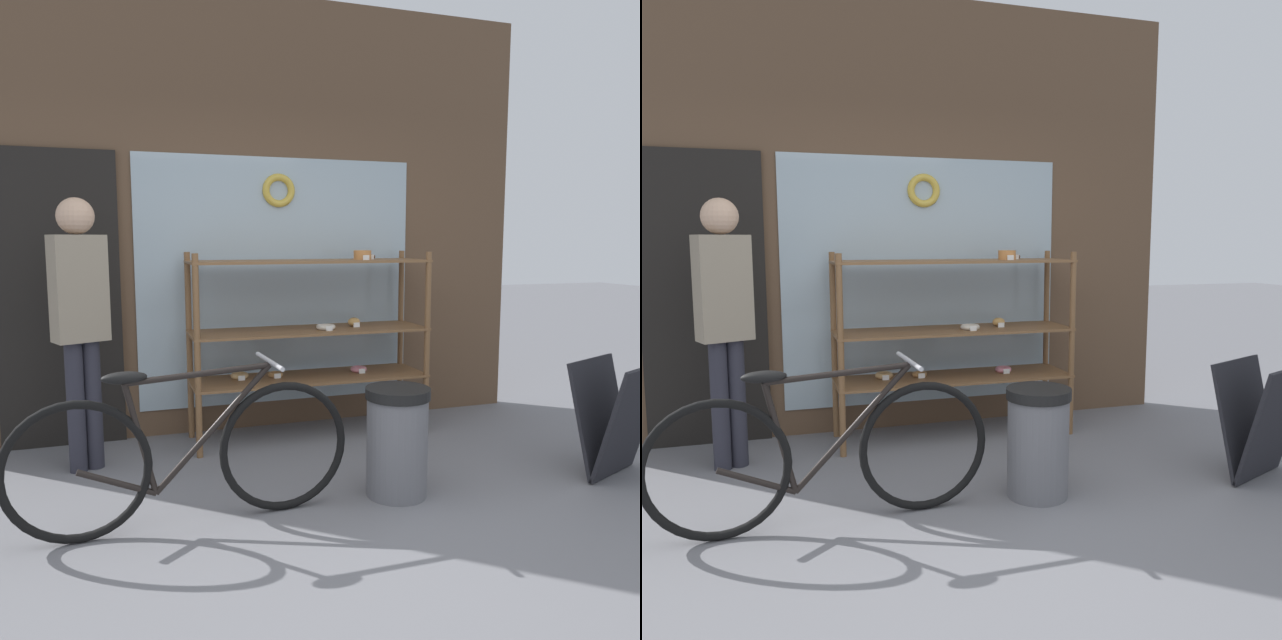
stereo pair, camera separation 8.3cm
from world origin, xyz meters
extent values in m
plane|color=slate|center=(0.00, 0.00, 0.00)|extent=(30.00, 30.00, 0.00)
cube|color=brown|center=(0.00, 2.33, 1.64)|extent=(4.48, 0.08, 3.28)
cube|color=#A3B7C1|center=(0.20, 2.28, 1.15)|extent=(2.16, 0.02, 1.90)
cube|color=black|center=(-1.40, 2.27, 1.05)|extent=(0.84, 0.03, 2.10)
torus|color=gold|center=(0.20, 2.26, 1.85)|extent=(0.26, 0.06, 0.26)
cylinder|color=brown|center=(-0.52, 1.70, 0.69)|extent=(0.04, 0.04, 1.39)
cylinder|color=brown|center=(1.20, 1.70, 0.69)|extent=(0.04, 0.04, 1.39)
cylinder|color=brown|center=(-0.52, 2.17, 0.69)|extent=(0.04, 0.04, 1.39)
cylinder|color=brown|center=(1.20, 2.17, 0.69)|extent=(0.04, 0.04, 1.39)
cube|color=brown|center=(0.34, 1.93, 0.45)|extent=(1.76, 0.50, 0.02)
cube|color=brown|center=(0.34, 1.93, 0.81)|extent=(1.76, 0.50, 0.02)
cube|color=brown|center=(0.34, 1.93, 1.32)|extent=(1.76, 0.50, 0.02)
torus|color=beige|center=(0.45, 1.88, 0.83)|extent=(0.14, 0.14, 0.04)
cube|color=white|center=(0.45, 1.80, 0.83)|extent=(0.05, 0.00, 0.04)
torus|color=pink|center=(0.75, 1.97, 0.48)|extent=(0.13, 0.13, 0.04)
cube|color=white|center=(0.75, 1.90, 0.48)|extent=(0.05, 0.00, 0.04)
torus|color=tan|center=(-0.17, 2.03, 0.48)|extent=(0.13, 0.13, 0.04)
cube|color=white|center=(-0.17, 1.95, 0.48)|extent=(0.05, 0.00, 0.04)
cylinder|color=#C67F42|center=(0.75, 1.90, 1.36)|extent=(0.13, 0.13, 0.07)
cube|color=white|center=(0.75, 1.82, 1.35)|extent=(0.05, 0.00, 0.04)
ellipsoid|color=tan|center=(0.71, 1.97, 0.85)|extent=(0.10, 0.08, 0.07)
cube|color=white|center=(0.71, 1.91, 0.83)|extent=(0.05, 0.00, 0.04)
torus|color=#B27A42|center=(0.09, 2.00, 0.47)|extent=(0.12, 0.12, 0.03)
cube|color=white|center=(0.09, 1.94, 0.48)|extent=(0.05, 0.00, 0.04)
torus|color=#4C2D1E|center=(0.84, 2.02, 1.35)|extent=(0.12, 0.12, 0.04)
cube|color=white|center=(0.84, 1.95, 1.35)|extent=(0.05, 0.00, 0.04)
torus|color=black|center=(-1.24, 0.67, 0.36)|extent=(0.72, 0.08, 0.72)
torus|color=black|center=(-0.18, 0.72, 0.36)|extent=(0.72, 0.08, 0.72)
cylinder|color=black|center=(-0.56, 0.70, 0.51)|extent=(0.63, 0.06, 0.64)
cylinder|color=black|center=(-0.63, 0.70, 0.80)|extent=(0.74, 0.07, 0.07)
cylinder|color=black|center=(-0.93, 0.69, 0.49)|extent=(0.16, 0.04, 0.59)
cylinder|color=black|center=(-1.05, 0.68, 0.28)|extent=(0.38, 0.05, 0.19)
ellipsoid|color=black|center=(-1.00, 0.68, 0.81)|extent=(0.22, 0.10, 0.06)
cylinder|color=#B2B2B7|center=(-0.26, 0.72, 0.84)|extent=(0.05, 0.46, 0.02)
cube|color=#232328|center=(1.95, 0.48, 0.37)|extent=(0.58, 0.38, 0.72)
cube|color=#232328|center=(1.88, 0.65, 0.37)|extent=(0.58, 0.38, 0.72)
cylinder|color=#282833|center=(-1.29, 1.69, 0.42)|extent=(0.11, 0.11, 0.84)
cylinder|color=#282833|center=(-1.19, 1.73, 0.42)|extent=(0.11, 0.11, 0.84)
cube|color=gray|center=(-1.24, 1.71, 1.17)|extent=(0.36, 0.29, 0.67)
sphere|color=tan|center=(-1.24, 1.71, 1.62)|extent=(0.23, 0.23, 0.23)
cylinder|color=slate|center=(0.49, 0.71, 0.32)|extent=(0.35, 0.35, 0.64)
cylinder|color=black|center=(0.49, 0.71, 0.61)|extent=(0.37, 0.37, 0.06)
camera|label=1|loc=(-1.03, -2.45, 1.48)|focal=35.00mm
camera|label=2|loc=(-0.95, -2.47, 1.48)|focal=35.00mm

